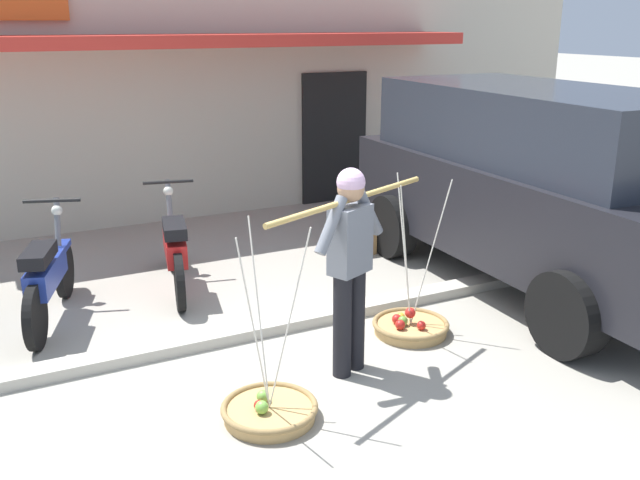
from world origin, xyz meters
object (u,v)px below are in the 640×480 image
(fruit_vendor, at_px, (350,258))
(parked_truck, at_px, (541,182))
(motorcycle_second_in_row, at_px, (48,277))
(motorcycle_third_in_row, at_px, (175,249))
(fruit_basket_right_side, at_px, (410,326))
(fruit_basket_left_side, at_px, (269,410))
(wooden_crate, at_px, (354,241))

(fruit_vendor, relative_size, parked_truck, 0.36)
(motorcycle_second_in_row, height_order, motorcycle_third_in_row, same)
(motorcycle_second_in_row, distance_m, parked_truck, 5.04)
(fruit_vendor, distance_m, fruit_basket_right_side, 1.30)
(parked_truck, bearing_deg, motorcycle_second_in_row, 165.24)
(fruit_basket_left_side, relative_size, parked_truck, 0.30)
(wooden_crate, bearing_deg, fruit_basket_right_side, -107.01)
(wooden_crate, bearing_deg, motorcycle_second_in_row, -172.15)
(fruit_basket_right_side, bearing_deg, motorcycle_second_in_row, 148.54)
(parked_truck, bearing_deg, fruit_vendor, -162.64)
(fruit_vendor, xyz_separation_m, parked_truck, (2.80, 0.87, 0.15))
(fruit_basket_right_side, height_order, parked_truck, parked_truck)
(motorcycle_third_in_row, xyz_separation_m, parked_truck, (3.54, -1.56, 0.68))
(fruit_vendor, height_order, fruit_basket_right_side, fruit_vendor)
(fruit_basket_left_side, bearing_deg, fruit_basket_right_side, 23.61)
(fruit_basket_left_side, xyz_separation_m, wooden_crate, (2.42, 3.02, 0.09))
(parked_truck, bearing_deg, fruit_basket_left_side, -161.14)
(fruit_vendor, height_order, parked_truck, parked_truck)
(motorcycle_second_in_row, bearing_deg, fruit_vendor, -46.53)
(fruit_basket_left_side, height_order, motorcycle_second_in_row, fruit_basket_left_side)
(fruit_basket_left_side, relative_size, fruit_basket_right_side, 1.00)
(wooden_crate, bearing_deg, fruit_vendor, -120.42)
(fruit_basket_left_side, relative_size, motorcycle_third_in_row, 0.81)
(fruit_basket_left_side, xyz_separation_m, fruit_basket_right_side, (1.72, 0.75, 0.00))
(fruit_basket_right_side, distance_m, motorcycle_second_in_row, 3.41)
(fruit_basket_right_side, bearing_deg, fruit_vendor, -156.30)
(wooden_crate, bearing_deg, motorcycle_third_in_row, -174.92)
(fruit_basket_right_side, bearing_deg, wooden_crate, 72.99)
(parked_truck, distance_m, wooden_crate, 2.37)
(parked_truck, bearing_deg, wooden_crate, 125.16)
(fruit_basket_right_side, height_order, wooden_crate, fruit_basket_right_side)
(fruit_basket_left_side, distance_m, wooden_crate, 3.87)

